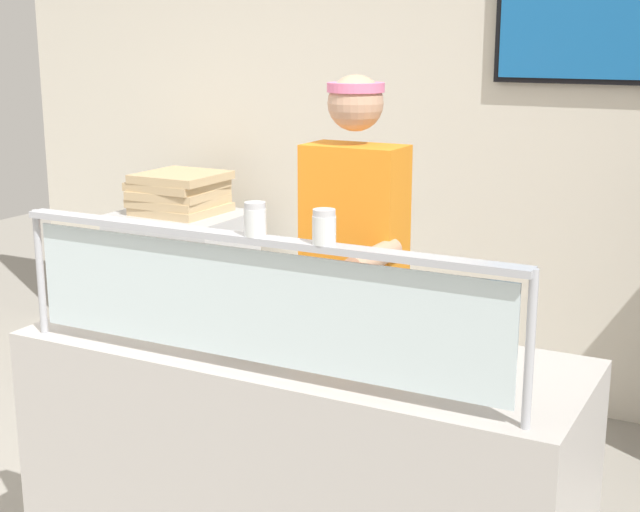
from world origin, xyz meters
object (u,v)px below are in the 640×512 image
object	(u,v)px
parmesan_shaker	(255,221)
pizza_box_stack	(180,193)
pizza_server	(263,320)
worker_figure	(354,273)
pepper_flake_shaker	(324,229)
pizza_tray	(278,327)

from	to	relation	value
parmesan_shaker	pizza_box_stack	xyz separation A→B (m)	(-1.70, 1.95, -0.36)
pizza_server	worker_figure	size ratio (longest dim) A/B	0.16
parmesan_shaker	pizza_box_stack	distance (m)	2.61
worker_figure	pepper_flake_shaker	bearing A→B (deg)	-68.98
worker_figure	parmesan_shaker	bearing A→B (deg)	-80.63
pizza_tray	pizza_server	size ratio (longest dim) A/B	1.86
pizza_tray	pizza_server	xyz separation A→B (m)	(-0.04, -0.02, 0.02)
pizza_server	pizza_box_stack	world-z (taller)	pizza_box_stack
pizza_tray	worker_figure	xyz separation A→B (m)	(-0.02, 0.62, 0.04)
pizza_tray	worker_figure	world-z (taller)	worker_figure
pepper_flake_shaker	pizza_tray	bearing A→B (deg)	134.90
pizza_server	pizza_tray	bearing A→B (deg)	10.74
pizza_server	worker_figure	xyz separation A→B (m)	(0.03, 0.64, 0.02)
worker_figure	pizza_server	bearing A→B (deg)	-92.36
parmesan_shaker	pizza_box_stack	bearing A→B (deg)	131.13
pizza_server	pepper_flake_shaker	xyz separation A→B (m)	(0.40, -0.34, 0.41)
pizza_tray	parmesan_shaker	world-z (taller)	parmesan_shaker
pizza_tray	pizza_box_stack	bearing A→B (deg)	134.43
pepper_flake_shaker	worker_figure	xyz separation A→B (m)	(-0.38, 0.98, -0.40)
pizza_server	pizza_box_stack	xyz separation A→B (m)	(-1.51, 1.61, 0.06)
pizza_tray	parmesan_shaker	size ratio (longest dim) A/B	5.47
pizza_box_stack	pepper_flake_shaker	bearing A→B (deg)	-45.48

